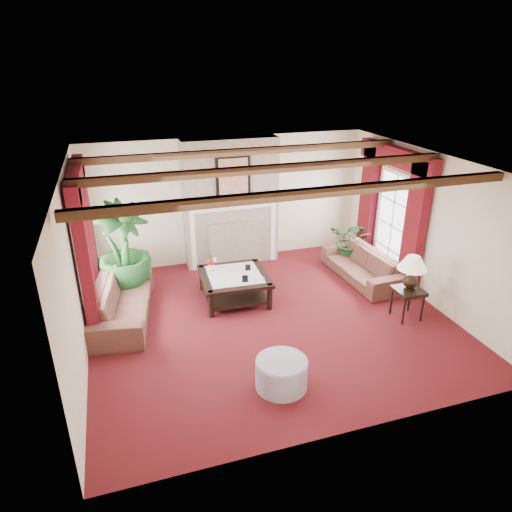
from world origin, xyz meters
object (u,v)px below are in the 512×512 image
object	(u,v)px
potted_palm	(126,269)
coffee_table	(234,287)
sofa_right	(362,261)
ottoman	(281,374)
sofa_left	(122,295)
side_table	(407,303)

from	to	relation	value
potted_palm	coffee_table	size ratio (longest dim) A/B	1.69
sofa_right	ottoman	size ratio (longest dim) A/B	2.84
sofa_right	ottoman	xyz separation A→B (m)	(-2.72, -2.64, -0.18)
sofa_left	sofa_right	bearing A→B (deg)	-79.61
sofa_right	side_table	size ratio (longest dim) A/B	3.73
side_table	ottoman	size ratio (longest dim) A/B	0.76
side_table	ottoman	xyz separation A→B (m)	(-2.71, -1.05, -0.06)
coffee_table	ottoman	world-z (taller)	coffee_table
sofa_left	side_table	world-z (taller)	sofa_left
sofa_right	side_table	distance (m)	1.59
sofa_right	coffee_table	distance (m)	2.69
sofa_left	sofa_right	world-z (taller)	sofa_left
sofa_left	ottoman	world-z (taller)	sofa_left
sofa_left	side_table	bearing A→B (deg)	-98.39
sofa_left	potted_palm	xyz separation A→B (m)	(0.12, 0.91, 0.06)
sofa_left	ottoman	xyz separation A→B (m)	(1.98, -2.54, -0.23)
sofa_left	coffee_table	size ratio (longest dim) A/B	1.91
potted_palm	ottoman	size ratio (longest dim) A/B	2.86
sofa_right	coffee_table	size ratio (longest dim) A/B	1.67
sofa_right	side_table	xyz separation A→B (m)	(-0.01, -1.59, -0.12)
sofa_right	potted_palm	xyz separation A→B (m)	(-4.58, 0.81, 0.11)
potted_palm	ottoman	xyz separation A→B (m)	(1.86, -3.45, -0.29)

